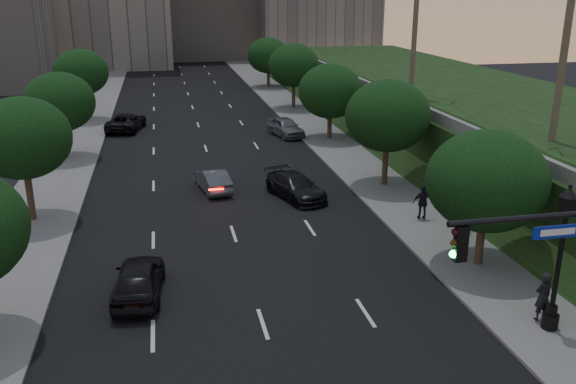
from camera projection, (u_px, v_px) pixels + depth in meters
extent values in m
cube|color=black|center=(208.00, 155.00, 45.84)|extent=(16.00, 140.00, 0.02)
cube|color=slate|center=(339.00, 147.00, 47.80)|extent=(4.50, 140.00, 0.15)
cube|color=slate|center=(65.00, 162.00, 43.83)|extent=(4.50, 140.00, 0.15)
cube|color=black|center=(491.00, 122.00, 47.62)|extent=(18.00, 90.00, 4.00)
cube|color=slate|center=(390.00, 96.00, 45.23)|extent=(0.35, 90.00, 0.70)
cylinder|color=#38281C|center=(481.00, 237.00, 26.95)|extent=(0.36, 0.36, 2.86)
ellipsoid|color=black|center=(487.00, 181.00, 26.13)|extent=(5.20, 5.20, 4.42)
cylinder|color=#38281C|center=(385.00, 162.00, 38.04)|extent=(0.36, 0.36, 3.21)
ellipsoid|color=black|center=(388.00, 116.00, 37.12)|extent=(5.20, 5.20, 4.42)
cylinder|color=#38281C|center=(330.00, 123.00, 50.17)|extent=(0.36, 0.36, 2.86)
ellipsoid|color=black|center=(330.00, 91.00, 49.36)|extent=(5.20, 5.20, 4.42)
cylinder|color=#38281C|center=(293.00, 94.00, 63.13)|extent=(0.36, 0.36, 3.21)
ellipsoid|color=black|center=(294.00, 65.00, 62.21)|extent=(5.20, 5.20, 4.42)
cylinder|color=#38281C|center=(268.00, 76.00, 77.12)|extent=(0.36, 0.36, 2.86)
ellipsoid|color=black|center=(268.00, 55.00, 76.30)|extent=(5.20, 5.20, 4.42)
cylinder|color=#38281C|center=(30.00, 193.00, 32.18)|extent=(0.36, 0.36, 3.26)
ellipsoid|color=black|center=(22.00, 138.00, 31.25)|extent=(5.00, 5.00, 4.25)
cylinder|color=#38281C|center=(64.00, 139.00, 44.30)|extent=(0.36, 0.36, 2.99)
ellipsoid|color=black|center=(59.00, 102.00, 43.44)|extent=(5.00, 5.00, 4.25)
cylinder|color=#38281C|center=(84.00, 104.00, 57.27)|extent=(0.36, 0.36, 3.26)
ellipsoid|color=black|center=(81.00, 72.00, 56.33)|extent=(5.00, 5.00, 4.25)
cylinder|color=#4C4233|center=(568.00, 27.00, 31.22)|extent=(0.40, 0.40, 12.00)
cylinder|color=black|center=(546.00, 216.00, 15.56)|extent=(5.40, 0.16, 0.16)
cube|color=black|center=(461.00, 244.00, 15.29)|extent=(0.32, 0.22, 0.95)
sphere|color=black|center=(455.00, 232.00, 15.15)|extent=(0.20, 0.20, 0.20)
sphere|color=#3F2B0A|center=(454.00, 243.00, 15.25)|extent=(0.20, 0.20, 0.20)
sphere|color=#19F24C|center=(453.00, 254.00, 15.34)|extent=(0.20, 0.20, 0.20)
cube|color=#0C22A7|center=(557.00, 232.00, 15.78)|extent=(1.40, 0.05, 0.35)
cylinder|color=black|center=(550.00, 323.00, 22.06)|extent=(0.60, 0.60, 0.70)
cylinder|color=black|center=(551.00, 310.00, 21.90)|extent=(0.40, 0.40, 0.40)
cylinder|color=black|center=(559.00, 261.00, 21.28)|extent=(0.18, 0.18, 3.60)
cube|color=black|center=(568.00, 206.00, 20.64)|extent=(0.42, 0.42, 0.70)
cone|color=black|center=(570.00, 192.00, 20.48)|extent=(0.64, 0.64, 0.35)
sphere|color=black|center=(571.00, 186.00, 20.42)|extent=(0.14, 0.14, 0.14)
imported|color=black|center=(138.00, 279.00, 24.44)|extent=(2.27, 4.78, 1.58)
imported|color=#4B4E52|center=(213.00, 180.00, 37.50)|extent=(2.12, 4.34, 1.37)
imported|color=black|center=(126.00, 122.00, 53.66)|extent=(3.72, 5.97, 1.54)
imported|color=black|center=(296.00, 186.00, 36.16)|extent=(3.44, 5.32, 1.43)
imported|color=slate|center=(286.00, 127.00, 51.54)|extent=(2.89, 4.96, 1.59)
imported|color=black|center=(543.00, 297.00, 22.37)|extent=(0.73, 0.52, 1.90)
imported|color=black|center=(463.00, 214.00, 30.73)|extent=(1.01, 0.84, 1.86)
imported|color=black|center=(423.00, 202.00, 32.33)|extent=(1.17, 0.64, 1.89)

